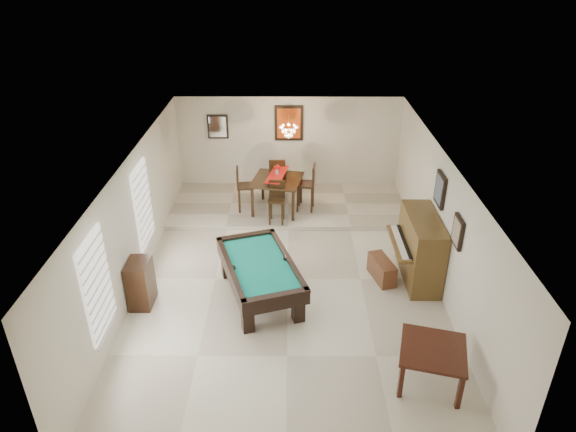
{
  "coord_description": "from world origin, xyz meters",
  "views": [
    {
      "loc": [
        0.06,
        -8.74,
        6.11
      ],
      "look_at": [
        0.0,
        0.6,
        1.15
      ],
      "focal_mm": 32.0,
      "sensor_mm": 36.0,
      "label": 1
    }
  ],
  "objects_px": {
    "pool_table": "(260,280)",
    "dining_chair_east": "(306,188)",
    "square_table": "(431,365)",
    "upright_piano": "(412,248)",
    "dining_table": "(277,192)",
    "dining_chair_north": "(278,178)",
    "flower_vase": "(277,170)",
    "dining_chair_west": "(246,189)",
    "dining_chair_south": "(277,203)",
    "chandelier": "(289,127)",
    "apothecary_chest": "(140,283)",
    "piano_bench": "(382,269)"
  },
  "relations": [
    {
      "from": "dining_chair_west",
      "to": "dining_chair_south",
      "type": "bearing_deg",
      "value": -134.9
    },
    {
      "from": "pool_table",
      "to": "chandelier",
      "type": "bearing_deg",
      "value": 63.86
    },
    {
      "from": "pool_table",
      "to": "dining_table",
      "type": "xyz_separation_m",
      "value": [
        0.25,
        3.5,
        0.23
      ]
    },
    {
      "from": "flower_vase",
      "to": "dining_chair_south",
      "type": "bearing_deg",
      "value": -90.0
    },
    {
      "from": "dining_table",
      "to": "dining_chair_west",
      "type": "bearing_deg",
      "value": -179.22
    },
    {
      "from": "flower_vase",
      "to": "dining_chair_west",
      "type": "height_order",
      "value": "flower_vase"
    },
    {
      "from": "chandelier",
      "to": "pool_table",
      "type": "bearing_deg",
      "value": -97.97
    },
    {
      "from": "dining_chair_east",
      "to": "dining_chair_north",
      "type": "bearing_deg",
      "value": -127.06
    },
    {
      "from": "dining_chair_south",
      "to": "square_table",
      "type": "bearing_deg",
      "value": -59.36
    },
    {
      "from": "pool_table",
      "to": "dining_chair_south",
      "type": "distance_m",
      "value": 2.86
    },
    {
      "from": "dining_table",
      "to": "flower_vase",
      "type": "distance_m",
      "value": 0.61
    },
    {
      "from": "chandelier",
      "to": "upright_piano",
      "type": "bearing_deg",
      "value": -50.98
    },
    {
      "from": "dining_chair_west",
      "to": "upright_piano",
      "type": "bearing_deg",
      "value": -133.27
    },
    {
      "from": "square_table",
      "to": "flower_vase",
      "type": "height_order",
      "value": "flower_vase"
    },
    {
      "from": "chandelier",
      "to": "apothecary_chest",
      "type": "bearing_deg",
      "value": -124.58
    },
    {
      "from": "flower_vase",
      "to": "dining_chair_east",
      "type": "distance_m",
      "value": 0.87
    },
    {
      "from": "dining_chair_north",
      "to": "dining_chair_west",
      "type": "bearing_deg",
      "value": 43.24
    },
    {
      "from": "pool_table",
      "to": "dining_chair_east",
      "type": "height_order",
      "value": "dining_chair_east"
    },
    {
      "from": "dining_chair_south",
      "to": "pool_table",
      "type": "bearing_deg",
      "value": -90.92
    },
    {
      "from": "square_table",
      "to": "dining_table",
      "type": "height_order",
      "value": "dining_table"
    },
    {
      "from": "flower_vase",
      "to": "dining_chair_south",
      "type": "xyz_separation_m",
      "value": [
        -0.0,
        -0.66,
        -0.58
      ]
    },
    {
      "from": "piano_bench",
      "to": "dining_chair_east",
      "type": "distance_m",
      "value": 3.3
    },
    {
      "from": "chandelier",
      "to": "dining_chair_west",
      "type": "bearing_deg",
      "value": -164.08
    },
    {
      "from": "dining_chair_north",
      "to": "dining_chair_east",
      "type": "distance_m",
      "value": 1.0
    },
    {
      "from": "dining_chair_south",
      "to": "upright_piano",
      "type": "bearing_deg",
      "value": -33.42
    },
    {
      "from": "apothecary_chest",
      "to": "dining_table",
      "type": "distance_m",
      "value": 4.49
    },
    {
      "from": "upright_piano",
      "to": "chandelier",
      "type": "distance_m",
      "value": 4.27
    },
    {
      "from": "square_table",
      "to": "upright_piano",
      "type": "xyz_separation_m",
      "value": [
        0.28,
        2.89,
        0.35
      ]
    },
    {
      "from": "dining_table",
      "to": "dining_chair_south",
      "type": "height_order",
      "value": "dining_chair_south"
    },
    {
      "from": "square_table",
      "to": "chandelier",
      "type": "height_order",
      "value": "chandelier"
    },
    {
      "from": "square_table",
      "to": "dining_chair_south",
      "type": "bearing_deg",
      "value": 116.6
    },
    {
      "from": "flower_vase",
      "to": "chandelier",
      "type": "xyz_separation_m",
      "value": [
        0.28,
        0.3,
        0.98
      ]
    },
    {
      "from": "apothecary_chest",
      "to": "dining_table",
      "type": "bearing_deg",
      "value": 56.27
    },
    {
      "from": "pool_table",
      "to": "dining_chair_north",
      "type": "xyz_separation_m",
      "value": [
        0.24,
        4.21,
        0.31
      ]
    },
    {
      "from": "apothecary_chest",
      "to": "dining_chair_west",
      "type": "distance_m",
      "value": 4.09
    },
    {
      "from": "dining_table",
      "to": "dining_chair_south",
      "type": "distance_m",
      "value": 0.66
    },
    {
      "from": "piano_bench",
      "to": "dining_chair_east",
      "type": "relative_size",
      "value": 0.67
    },
    {
      "from": "piano_bench",
      "to": "dining_chair_west",
      "type": "xyz_separation_m",
      "value": [
        -3.0,
        2.87,
        0.46
      ]
    },
    {
      "from": "upright_piano",
      "to": "flower_vase",
      "type": "height_order",
      "value": "upright_piano"
    },
    {
      "from": "piano_bench",
      "to": "dining_chair_south",
      "type": "height_order",
      "value": "dining_chair_south"
    },
    {
      "from": "square_table",
      "to": "piano_bench",
      "type": "height_order",
      "value": "square_table"
    },
    {
      "from": "flower_vase",
      "to": "dining_chair_east",
      "type": "relative_size",
      "value": 0.22
    },
    {
      "from": "square_table",
      "to": "upright_piano",
      "type": "relative_size",
      "value": 0.59
    },
    {
      "from": "upright_piano",
      "to": "dining_chair_west",
      "type": "distance_m",
      "value": 4.55
    },
    {
      "from": "dining_table",
      "to": "dining_chair_south",
      "type": "xyz_separation_m",
      "value": [
        -0.0,
        -0.66,
        0.03
      ]
    },
    {
      "from": "square_table",
      "to": "dining_chair_east",
      "type": "distance_m",
      "value": 6.01
    },
    {
      "from": "dining_table",
      "to": "flower_vase",
      "type": "bearing_deg",
      "value": 0.0
    },
    {
      "from": "pool_table",
      "to": "dining_chair_east",
      "type": "xyz_separation_m",
      "value": [
        0.96,
        3.52,
        0.34
      ]
    },
    {
      "from": "dining_chair_north",
      "to": "flower_vase",
      "type": "bearing_deg",
      "value": 91.02
    },
    {
      "from": "dining_table",
      "to": "chandelier",
      "type": "xyz_separation_m",
      "value": [
        0.28,
        0.3,
        1.6
      ]
    }
  ]
}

